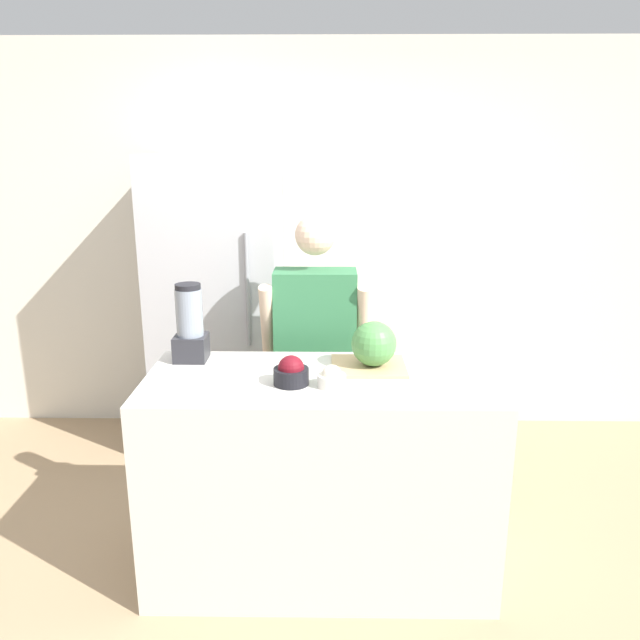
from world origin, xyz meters
The scene contains 10 objects.
ground_plane centered at (0.00, 0.00, 0.00)m, with size 14.00×14.00×0.00m, color tan.
wall_back centered at (0.00, 2.02, 1.30)m, with size 8.00×0.06×2.60m.
counter_island centered at (0.00, 0.35, 0.48)m, with size 1.53×0.69×0.96m.
refrigerator centered at (-0.67, 1.63, 0.94)m, with size 0.78×0.71×1.89m.
person centered at (-0.03, 0.97, 0.81)m, with size 0.57×0.26×1.60m.
cutting_board centered at (0.22, 0.47, 0.96)m, with size 0.34×0.30×0.01m.
watermelon centered at (0.24, 0.47, 1.07)m, with size 0.20×0.20×0.20m.
bowl_cherries centered at (-0.12, 0.26, 1.01)m, with size 0.15×0.15×0.13m.
bowl_cream centered at (0.05, 0.24, 1.00)m, with size 0.12×0.12×0.10m.
blender centered at (-0.61, 0.57, 1.12)m, with size 0.15×0.15×0.37m.
Camera 1 is at (0.04, -2.21, 1.93)m, focal length 35.00 mm.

